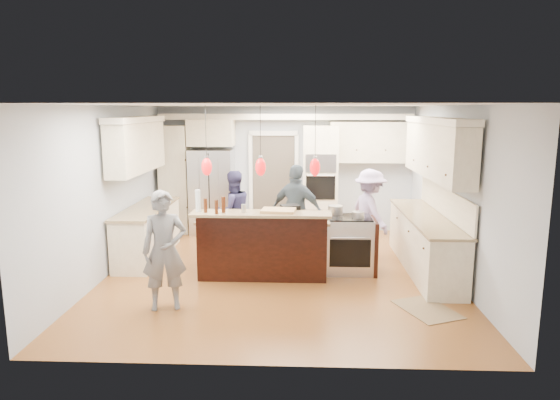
# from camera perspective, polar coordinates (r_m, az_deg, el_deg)

# --- Properties ---
(ground_plane) EXTENTS (6.00, 6.00, 0.00)m
(ground_plane) POSITION_cam_1_polar(r_m,az_deg,el_deg) (8.24, -0.10, -8.33)
(ground_plane) COLOR #A4642D
(ground_plane) RESTS_ON ground
(room_shell) EXTENTS (5.54, 6.04, 2.72)m
(room_shell) POSITION_cam_1_polar(r_m,az_deg,el_deg) (7.85, -0.11, 4.34)
(room_shell) COLOR #B2BCC6
(room_shell) RESTS_ON ground
(refrigerator) EXTENTS (0.90, 0.70, 1.80)m
(refrigerator) POSITION_cam_1_polar(r_m,az_deg,el_deg) (10.75, -7.76, 0.96)
(refrigerator) COLOR #B7B7BC
(refrigerator) RESTS_ON ground
(oven_column) EXTENTS (0.72, 0.69, 2.30)m
(oven_column) POSITION_cam_1_polar(r_m,az_deg,el_deg) (10.58, 4.60, 2.24)
(oven_column) COLOR #F3E6C5
(oven_column) RESTS_ON ground
(back_upper_cabinets) EXTENTS (5.30, 0.61, 2.54)m
(back_upper_cabinets) POSITION_cam_1_polar(r_m,az_deg,el_deg) (10.66, -3.47, 5.12)
(back_upper_cabinets) COLOR #F3E6C5
(back_upper_cabinets) RESTS_ON ground
(right_counter_run) EXTENTS (0.64, 3.10, 2.51)m
(right_counter_run) POSITION_cam_1_polar(r_m,az_deg,el_deg) (8.52, 16.65, -0.81)
(right_counter_run) COLOR #F3E6C5
(right_counter_run) RESTS_ON ground
(left_cabinets) EXTENTS (0.64, 2.30, 2.51)m
(left_cabinets) POSITION_cam_1_polar(r_m,az_deg,el_deg) (9.18, -15.31, 0.05)
(left_cabinets) COLOR #F3E6C5
(left_cabinets) RESTS_ON ground
(kitchen_island) EXTENTS (2.10, 1.46, 1.12)m
(kitchen_island) POSITION_cam_1_polar(r_m,az_deg,el_deg) (8.18, -1.82, -4.92)
(kitchen_island) COLOR black
(kitchen_island) RESTS_ON ground
(island_range) EXTENTS (0.82, 0.71, 0.92)m
(island_range) POSITION_cam_1_polar(r_m,az_deg,el_deg) (8.28, 8.02, -5.04)
(island_range) COLOR #B7B7BC
(island_range) RESTS_ON ground
(pendant_lights) EXTENTS (1.75, 0.15, 1.03)m
(pendant_lights) POSITION_cam_1_polar(r_m,az_deg,el_deg) (7.36, -2.23, 3.82)
(pendant_lights) COLOR black
(pendant_lights) RESTS_ON ground
(person_bar_end) EXTENTS (0.66, 0.52, 1.60)m
(person_bar_end) POSITION_cam_1_polar(r_m,az_deg,el_deg) (6.79, -13.06, -5.65)
(person_bar_end) COLOR slate
(person_bar_end) RESTS_ON ground
(person_far_left) EXTENTS (0.93, 0.87, 1.53)m
(person_far_left) POSITION_cam_1_polar(r_m,az_deg,el_deg) (9.28, -5.40, -1.34)
(person_far_left) COLOR navy
(person_far_left) RESTS_ON ground
(person_far_right) EXTENTS (1.07, 0.80, 1.69)m
(person_far_right) POSITION_cam_1_polar(r_m,az_deg,el_deg) (8.84, 1.92, -1.38)
(person_far_right) COLOR #41505B
(person_far_right) RESTS_ON ground
(person_range_side) EXTENTS (0.93, 1.17, 1.58)m
(person_range_side) POSITION_cam_1_polar(r_m,az_deg,el_deg) (9.18, 10.24, -1.44)
(person_range_side) COLOR #A491C4
(person_range_side) RESTS_ON ground
(floor_rug) EXTENTS (0.88, 1.03, 0.01)m
(floor_rug) POSITION_cam_1_polar(r_m,az_deg,el_deg) (7.10, 16.44, -11.89)
(floor_rug) COLOR olive
(floor_rug) RESTS_ON ground
(water_bottle) EXTENTS (0.10, 0.10, 0.33)m
(water_bottle) POSITION_cam_1_polar(r_m,az_deg,el_deg) (7.57, -9.35, -0.09)
(water_bottle) COLOR silver
(water_bottle) RESTS_ON kitchen_island
(beer_bottle_a) EXTENTS (0.07, 0.07, 0.21)m
(beer_bottle_a) POSITION_cam_1_polar(r_m,az_deg,el_deg) (7.51, -8.51, -0.63)
(beer_bottle_a) COLOR #3F1B0B
(beer_bottle_a) RESTS_ON kitchen_island
(beer_bottle_b) EXTENTS (0.07, 0.07, 0.21)m
(beer_bottle_b) POSITION_cam_1_polar(r_m,az_deg,el_deg) (7.38, -7.28, -0.79)
(beer_bottle_b) COLOR #3F1B0B
(beer_bottle_b) RESTS_ON kitchen_island
(beer_bottle_c) EXTENTS (0.07, 0.07, 0.24)m
(beer_bottle_c) POSITION_cam_1_polar(r_m,az_deg,el_deg) (7.46, -6.48, -0.54)
(beer_bottle_c) COLOR #3F1B0B
(beer_bottle_c) RESTS_ON kitchen_island
(drink_can) EXTENTS (0.06, 0.06, 0.12)m
(drink_can) POSITION_cam_1_polar(r_m,az_deg,el_deg) (7.45, -4.20, -0.98)
(drink_can) COLOR #B7B7BC
(drink_can) RESTS_ON kitchen_island
(cutting_board) EXTENTS (0.53, 0.40, 0.04)m
(cutting_board) POSITION_cam_1_polar(r_m,az_deg,el_deg) (7.49, -0.19, -1.20)
(cutting_board) COLOR tan
(cutting_board) RESTS_ON kitchen_island
(pot_large) EXTENTS (0.25, 0.25, 0.14)m
(pot_large) POSITION_cam_1_polar(r_m,az_deg,el_deg) (8.33, 6.36, -1.13)
(pot_large) COLOR #B7B7BC
(pot_large) RESTS_ON island_range
(pot_small) EXTENTS (0.20, 0.20, 0.10)m
(pot_small) POSITION_cam_1_polar(r_m,az_deg,el_deg) (8.11, 8.91, -1.67)
(pot_small) COLOR #B7B7BC
(pot_small) RESTS_ON island_range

